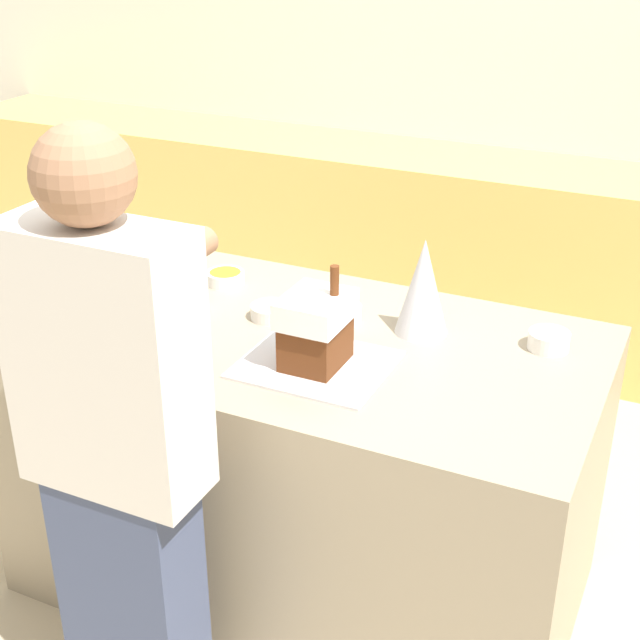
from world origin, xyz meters
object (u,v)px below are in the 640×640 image
Objects in this scene: gingerbread_house at (316,328)px; candy_bowl_far_left at (549,340)px; candy_bowl_far_right at (225,277)px; person at (119,460)px; mug at (171,357)px; baking_tray at (316,364)px; candy_bowl_beside_tree at (271,311)px; candy_bowl_near_tray_right at (139,279)px; candy_bowl_near_tray_left at (190,298)px; candy_bowl_center_rear at (343,313)px; decorative_tree at (423,287)px.

candy_bowl_far_left is (0.55, 0.37, -0.09)m from gingerbread_house.
candy_bowl_far_right is at bearing 143.30° from gingerbread_house.
person is (-0.81, -0.90, -0.08)m from candy_bowl_far_left.
person is (0.07, -0.34, -0.10)m from mug.
baking_tray is 3.24× the size of candy_bowl_beside_tree.
candy_bowl_near_tray_right is 0.49m from candy_bowl_beside_tree.
candy_bowl_near_tray_left is (-0.01, -0.20, 0.00)m from candy_bowl_far_right.
candy_bowl_center_rear is at bearing 99.29° from baking_tray.
gingerbread_house is at bearing 37.72° from baking_tray.
candy_bowl_beside_tree is (0.26, -0.17, -0.00)m from candy_bowl_far_right.
mug is (-0.88, -0.56, 0.02)m from candy_bowl_far_left.
mug reaches higher than candy_bowl_beside_tree.
candy_bowl_beside_tree is at bearing 78.83° from mug.
mug is (-0.33, -0.19, -0.07)m from gingerbread_house.
mug is (-0.33, -0.19, 0.04)m from baking_tray.
decorative_tree is 0.38m from candy_bowl_far_left.
person is at bearing -70.43° from candy_bowl_near_tray_left.
candy_bowl_near_tray_left is at bearing 160.66° from gingerbread_house.
candy_bowl_near_tray_right is 0.60m from mug.
person reaches higher than candy_bowl_center_rear.
candy_bowl_far_left is 0.07× the size of person.
candy_bowl_near_tray_left is 0.76m from person.
candy_bowl_near_tray_left is at bearing 109.57° from person.
gingerbread_house is at bearing -19.34° from candy_bowl_near_tray_left.
candy_bowl_far_left is (0.59, 0.08, -0.00)m from candy_bowl_center_rear.
gingerbread_house is 2.98× the size of mug.
candy_bowl_near_tray_left is 0.94× the size of candy_bowl_center_rear.
candy_bowl_near_tray_left is 0.48m from candy_bowl_center_rear.
candy_bowl_beside_tree is 0.42m from mug.
candy_bowl_near_tray_right reaches higher than baking_tray.
decorative_tree reaches higher than candy_bowl_far_right.
decorative_tree is at bearing 59.24° from gingerbread_house.
gingerbread_house is 0.61m from person.
candy_bowl_center_rear is at bearing 75.24° from person.
candy_bowl_near_tray_left reaches higher than candy_bowl_beside_tree.
candy_bowl_center_rear is at bearing 12.48° from candy_bowl_near_tray_left.
candy_bowl_center_rear is at bearing 99.36° from gingerbread_house.
decorative_tree is at bearing 4.98° from candy_bowl_near_tray_right.
decorative_tree is 2.70× the size of candy_bowl_near_tray_left.
baking_tray is at bearing 30.42° from mug.
decorative_tree is 0.17× the size of person.
gingerbread_house is at bearing -36.70° from candy_bowl_far_right.
person reaches higher than gingerbread_house.
candy_bowl_center_rear reaches higher than baking_tray.
candy_bowl_center_rear is at bearing 4.08° from candy_bowl_near_tray_right.
candy_bowl_beside_tree is 1.30× the size of mug.
candy_bowl_center_rear is 0.56m from mug.
candy_bowl_near_tray_right is at bearing 162.56° from gingerbread_house.
candy_bowl_near_tray_left is 0.27m from candy_bowl_beside_tree.
person is (0.25, -0.91, -0.07)m from candy_bowl_far_right.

